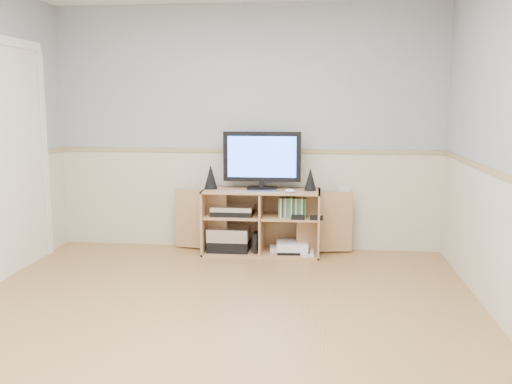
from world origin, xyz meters
The scene contains 11 objects.
room centered at (-0.06, 0.12, 1.22)m, with size 4.04×4.54×2.54m.
media_cabinet centered at (0.17, 2.05, 0.33)m, with size 1.82×0.44×0.65m.
monitor centered at (0.17, 2.05, 0.96)m, with size 0.78×0.18×0.58m.
speaker_left centered at (-0.35, 2.02, 0.77)m, with size 0.13×0.13×0.25m, color black.
speaker_right centered at (0.66, 2.02, 0.76)m, with size 0.12×0.12×0.22m, color black.
keyboard centered at (0.22, 1.86, 0.66)m, with size 0.29×0.12×0.01m, color silver.
mouse centered at (0.46, 1.86, 0.67)m, with size 0.10×0.06×0.04m, color white.
av_components centered at (-0.14, 2.00, 0.22)m, with size 0.51×0.31×0.47m.
game_consoles centered at (0.47, 1.99, 0.07)m, with size 0.45×0.30×0.11m.
game_cases centered at (0.48, 1.98, 0.48)m, with size 0.27×0.14×0.19m, color #3F8C3F.
wall_outlet centered at (1.00, 2.23, 0.60)m, with size 0.12×0.03×0.12m, color white.
Camera 1 is at (0.73, -3.59, 1.52)m, focal length 40.00 mm.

